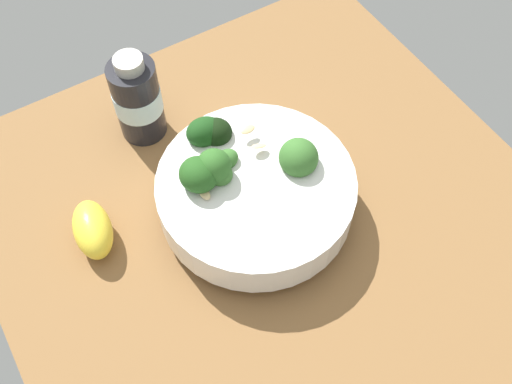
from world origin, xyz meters
The scene contains 4 objects.
ground_plane centered at (0.00, 0.00, -2.41)cm, with size 62.46×62.46×4.82cm, color brown.
bowl_of_broccoli centered at (-1.15, 2.10, 4.22)cm, with size 22.18×22.18×10.69cm.
lemon_wedge centered at (-18.50, 7.78, 2.34)cm, with size 7.41×4.25×4.68cm, color yellow.
bottle_tall centered at (-6.84, 19.53, 5.74)cm, with size 5.86×5.86×12.42cm.
Camera 1 is at (-19.81, -29.14, 60.51)cm, focal length 42.02 mm.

